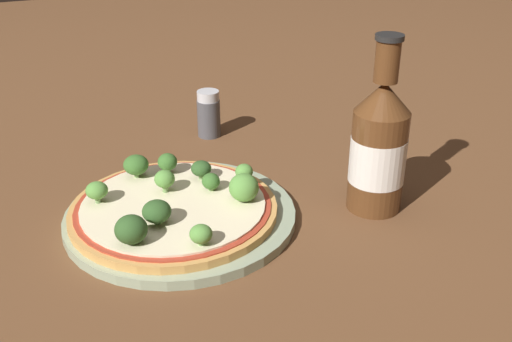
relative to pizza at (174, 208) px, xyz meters
The scene contains 16 objects.
ground_plane 0.03m from the pizza, 118.61° to the left, with size 3.00×3.00×0.00m, color brown.
plate 0.02m from the pizza, 99.18° to the left, with size 0.28×0.28×0.01m.
pizza is the anchor object (origin of this frame).
broccoli_floret_0 0.06m from the pizza, 101.58° to the left, with size 0.02×0.02×0.02m.
broccoli_floret_1 0.09m from the pizza, 164.18° to the right, with size 0.03×0.03×0.03m.
broccoli_floret_2 0.08m from the pizza, 168.52° to the left, with size 0.03×0.03×0.03m.
broccoli_floret_3 0.10m from the pizza, 96.95° to the left, with size 0.02×0.02×0.03m.
broccoli_floret_4 0.04m from the pizza, behind, with size 0.03×0.03×0.03m.
broccoli_floret_5 0.05m from the pizza, 37.56° to the right, with size 0.03×0.03×0.03m.
broccoli_floret_6 0.09m from the pizza, 71.25° to the left, with size 0.04×0.04×0.03m.
broccoli_floret_7 0.07m from the pizza, 132.28° to the left, with size 0.03×0.03×0.02m.
broccoli_floret_8 0.09m from the pizza, 114.30° to the right, with size 0.03×0.03×0.03m.
broccoli_floret_9 0.09m from the pizza, 44.64° to the right, with size 0.03×0.03×0.03m.
broccoli_floret_10 0.10m from the pizza, ahead, with size 0.02×0.02×0.02m.
beer_bottle 0.26m from the pizza, 75.30° to the left, with size 0.07×0.07×0.22m.
pepper_shaker 0.26m from the pizza, 151.54° to the left, with size 0.04×0.04×0.07m.
Camera 1 is at (0.62, -0.18, 0.38)m, focal length 42.00 mm.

